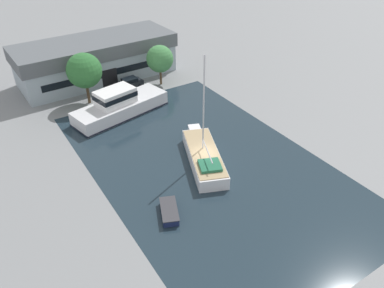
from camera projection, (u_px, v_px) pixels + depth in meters
The scene contains 9 objects.
ground_plane at pixel (206, 164), 40.39m from camera, with size 440.00×440.00×0.00m, color gray.
water_canal at pixel (206, 164), 40.39m from camera, with size 22.27×36.91×0.01m, color #1E2D38.
warehouse_building at pixel (97, 59), 57.77m from camera, with size 24.29×9.83×6.11m.
quay_tree_near_building at pixel (160, 59), 55.20m from camera, with size 4.01×4.01×6.02m.
quay_tree_by_water at pixel (84, 71), 49.59m from camera, with size 4.71×4.71×7.12m.
parked_car at pixel (129, 83), 55.63m from camera, with size 4.32×2.08×1.61m.
sailboat_moored at pixel (204, 156), 40.21m from camera, with size 6.41×10.88×11.93m.
motor_cruiser at pixel (120, 105), 48.62m from camera, with size 13.42×6.73×3.77m.
small_dinghy at pixel (169, 211), 33.76m from camera, with size 2.65×3.62×0.73m.
Camera 1 is at (-18.78, -26.46, 24.19)m, focal length 35.00 mm.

